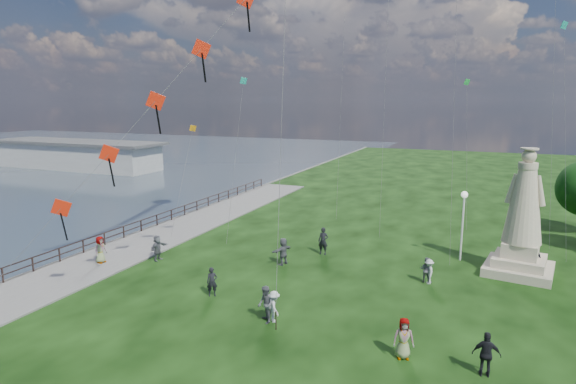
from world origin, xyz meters
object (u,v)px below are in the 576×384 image
at_px(person_4, 404,338).
at_px(person_10, 100,251).
at_px(lamppost, 463,211).
at_px(person_3, 487,354).
at_px(person_5, 158,248).
at_px(person_7, 426,270).
at_px(person_1, 265,304).
at_px(person_8, 429,271).
at_px(statue, 522,227).
at_px(person_6, 323,241).
at_px(person_0, 212,282).
at_px(person_9, 532,258).
at_px(person_11, 283,251).
at_px(pier_pavilion, 78,154).
at_px(person_2, 274,307).

relative_size(person_4, person_10, 0.99).
xyz_separation_m(lamppost, person_3, (1.75, -14.03, -2.45)).
bearing_deg(person_5, person_7, -79.70).
xyz_separation_m(person_1, person_8, (6.57, 8.12, -0.17)).
bearing_deg(person_10, statue, -68.73).
distance_m(person_1, person_6, 10.88).
height_order(person_3, person_8, person_3).
bearing_deg(person_6, person_7, -21.79).
height_order(lamppost, person_0, lamppost).
bearing_deg(person_6, lamppost, 12.74).
bearing_deg(person_9, person_11, -136.02).
bearing_deg(person_8, person_10, -97.01).
relative_size(pier_pavilion, person_11, 16.97).
bearing_deg(person_10, person_11, -65.34).
relative_size(person_4, person_6, 0.92).
height_order(person_2, person_11, person_11).
bearing_deg(lamppost, person_10, -155.33).
bearing_deg(person_2, person_0, 29.97).
bearing_deg(person_9, person_2, -107.24).
bearing_deg(person_7, person_4, 100.71).
bearing_deg(person_3, statue, -102.55).
distance_m(pier_pavilion, person_3, 72.99).
height_order(person_4, person_11, person_11).
bearing_deg(person_9, person_8, -115.98).
relative_size(person_0, person_9, 0.85).
height_order(person_0, person_8, person_0).
bearing_deg(person_11, statue, 127.01).
distance_m(person_1, person_4, 6.65).
height_order(person_0, person_11, person_11).
distance_m(person_0, person_6, 9.68).
height_order(person_2, person_7, person_2).
distance_m(person_3, person_6, 15.74).
height_order(pier_pavilion, person_1, pier_pavilion).
bearing_deg(person_9, person_6, -146.33).
xyz_separation_m(person_2, person_3, (9.41, -1.06, 0.13)).
height_order(person_2, person_5, person_5).
distance_m(person_4, person_6, 13.74).
bearing_deg(person_1, person_11, 158.88).
height_order(person_5, person_8, person_5).
bearing_deg(person_1, person_4, 45.03).
bearing_deg(statue, person_2, -124.83).
height_order(pier_pavilion, person_6, pier_pavilion).
xyz_separation_m(person_1, person_11, (-2.49, 7.89, -0.01)).
height_order(pier_pavilion, person_7, pier_pavilion).
distance_m(person_1, person_3, 9.79).
bearing_deg(lamppost, person_1, -121.27).
height_order(lamppost, person_4, lamppost).
bearing_deg(person_4, person_0, 147.22).
relative_size(person_9, person_11, 1.06).
bearing_deg(statue, person_5, -154.80).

